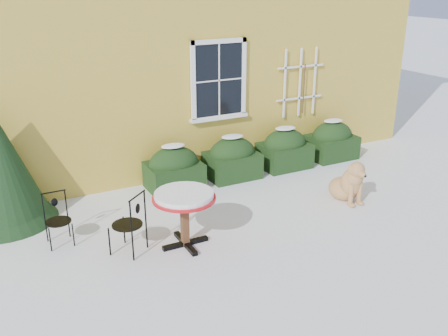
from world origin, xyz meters
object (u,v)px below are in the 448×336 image
dog (349,184)px  bistro_table (184,202)px  patio_chair_near (130,223)px  patio_chair_far (58,219)px

dog → bistro_table: bearing=-176.0°
patio_chair_near → dog: 4.16m
patio_chair_far → dog: (5.07, -0.86, -0.07)m
patio_chair_near → dog: bearing=138.0°
bistro_table → patio_chair_near: bearing=166.2°
bistro_table → patio_chair_near: 0.87m
patio_chair_far → dog: bearing=-9.4°
patio_chair_near → dog: (4.16, -0.07, -0.14)m
bistro_table → patio_chair_near: patio_chair_near is taller
bistro_table → dog: bearing=2.2°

